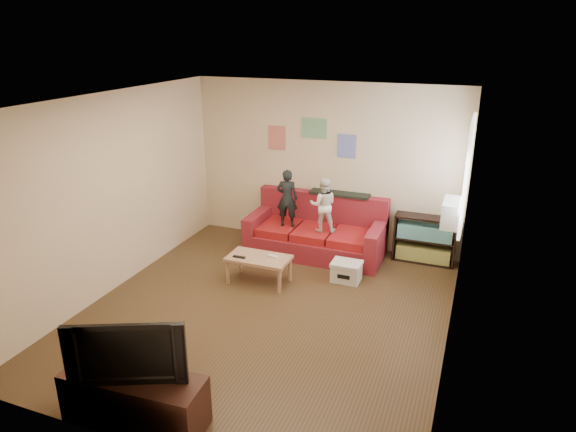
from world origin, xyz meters
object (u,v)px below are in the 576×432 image
(child_a, at_px, (287,198))
(television, at_px, (128,348))
(file_box, at_px, (346,271))
(coffee_table, at_px, (259,261))
(child_b, at_px, (323,205))
(tv_stand, at_px, (135,399))
(sofa, at_px, (317,234))
(bookshelf, at_px, (424,242))

(child_a, relative_size, television, 0.89)
(child_a, distance_m, file_box, 1.55)
(television, bearing_deg, coffee_table, 67.59)
(child_b, height_order, tv_stand, child_b)
(sofa, bearing_deg, bookshelf, 8.56)
(file_box, bearing_deg, sofa, 131.18)
(sofa, distance_m, coffee_table, 1.40)
(sofa, relative_size, bookshelf, 2.32)
(sofa, distance_m, tv_stand, 4.31)
(child_a, xyz_separation_m, child_b, (0.60, 0.00, -0.04))
(coffee_table, distance_m, bookshelf, 2.64)
(child_b, relative_size, bookshelf, 0.92)
(sofa, xyz_separation_m, tv_stand, (-0.36, -4.30, -0.07))
(bookshelf, xyz_separation_m, file_box, (-0.95, -1.08, -0.19))
(coffee_table, relative_size, tv_stand, 0.67)
(sofa, bearing_deg, coffee_table, -108.36)
(file_box, distance_m, television, 3.69)
(child_b, relative_size, television, 0.82)
(child_a, bearing_deg, tv_stand, 80.90)
(coffee_table, bearing_deg, child_b, 62.96)
(child_a, bearing_deg, file_box, 140.58)
(bookshelf, bearing_deg, child_b, -164.40)
(coffee_table, bearing_deg, bookshelf, 36.71)
(child_b, distance_m, television, 4.15)
(sofa, distance_m, television, 4.34)
(coffee_table, height_order, bookshelf, bookshelf)
(sofa, relative_size, tv_stand, 1.63)
(child_a, xyz_separation_m, bookshelf, (2.13, 0.43, -0.59))
(sofa, height_order, child_b, child_b)
(child_a, bearing_deg, sofa, -169.31)
(child_b, distance_m, file_box, 1.14)
(child_b, bearing_deg, coffee_table, 44.88)
(file_box, bearing_deg, tv_stand, -107.31)
(file_box, bearing_deg, coffee_table, -156.73)
(bookshelf, relative_size, television, 0.89)
(coffee_table, relative_size, television, 0.85)
(coffee_table, height_order, television, television)
(sofa, distance_m, file_box, 1.11)
(bookshelf, distance_m, tv_stand, 4.99)
(child_a, relative_size, tv_stand, 0.70)
(file_box, relative_size, tv_stand, 0.32)
(tv_stand, bearing_deg, television, 0.00)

